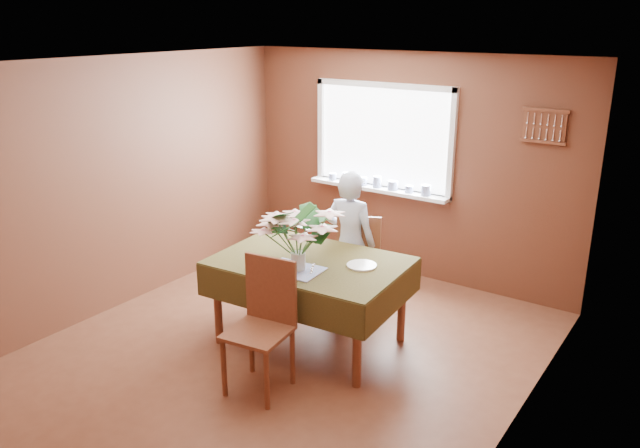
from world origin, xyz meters
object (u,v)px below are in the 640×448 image
Objects in this scene: chair_near at (264,320)px; seated_woman at (350,243)px; flower_bouquet at (298,231)px; dining_table at (310,270)px; chair_far at (360,256)px.

seated_woman is at bearing 88.44° from chair_near.
seated_woman is 2.32× the size of flower_bouquet.
flower_bouquet is (0.10, -0.99, 0.43)m from seated_woman.
dining_table is 0.90m from chair_far.
flower_bouquet is at bearing -82.48° from dining_table.
dining_table is 2.75× the size of flower_bouquet.
seated_woman reaches higher than flower_bouquet.
dining_table is 0.76m from seated_woman.
dining_table is 1.62× the size of chair_near.
seated_woman reaches higher than dining_table.
seated_woman reaches higher than chair_near.
chair_far reaches higher than dining_table.
flower_bouquet is at bearing 90.63° from seated_woman.
chair_near is 0.80m from flower_bouquet.
dining_table is at bearing 101.43° from flower_bouquet.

